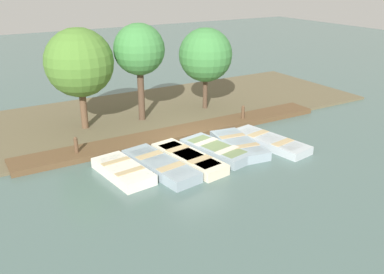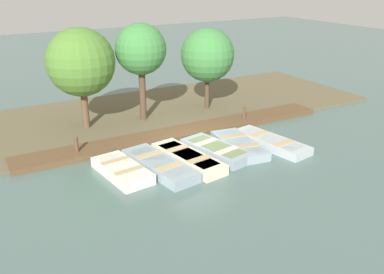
{
  "view_description": "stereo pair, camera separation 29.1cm",
  "coord_description": "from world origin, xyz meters",
  "px_view_note": "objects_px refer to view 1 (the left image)",
  "views": [
    {
      "loc": [
        14.51,
        -8.83,
        7.01
      ],
      "look_at": [
        0.53,
        -0.55,
        0.65
      ],
      "focal_mm": 40.0,
      "sensor_mm": 36.0,
      "label": 1
    },
    {
      "loc": [
        14.66,
        -8.58,
        7.01
      ],
      "look_at": [
        0.53,
        -0.55,
        0.65
      ],
      "focal_mm": 40.0,
      "sensor_mm": 36.0,
      "label": 2
    }
  ],
  "objects_px": {
    "rowboat_0": "(123,171)",
    "rowboat_2": "(188,158)",
    "park_tree_far_left": "(79,63)",
    "rowboat_1": "(160,165)",
    "rowboat_4": "(239,145)",
    "mooring_post_far": "(243,114)",
    "rowboat_3": "(216,150)",
    "rowboat_5": "(270,141)",
    "mooring_post_near": "(76,147)",
    "park_tree_left": "(139,50)",
    "park_tree_center": "(206,55)"
  },
  "relations": [
    {
      "from": "rowboat_0",
      "to": "rowboat_2",
      "type": "distance_m",
      "value": 2.61
    },
    {
      "from": "park_tree_far_left",
      "to": "rowboat_1",
      "type": "bearing_deg",
      "value": 10.73
    },
    {
      "from": "rowboat_4",
      "to": "mooring_post_far",
      "type": "distance_m",
      "value": 3.39
    },
    {
      "from": "rowboat_3",
      "to": "rowboat_5",
      "type": "xyz_separation_m",
      "value": [
        0.36,
        2.51,
        -0.02
      ]
    },
    {
      "from": "rowboat_0",
      "to": "rowboat_4",
      "type": "distance_m",
      "value": 5.12
    },
    {
      "from": "rowboat_1",
      "to": "rowboat_5",
      "type": "height_order",
      "value": "rowboat_1"
    },
    {
      "from": "rowboat_4",
      "to": "mooring_post_near",
      "type": "relative_size",
      "value": 3.65
    },
    {
      "from": "mooring_post_far",
      "to": "park_tree_left",
      "type": "xyz_separation_m",
      "value": [
        -2.67,
        -4.18,
        3.08
      ]
    },
    {
      "from": "rowboat_1",
      "to": "rowboat_4",
      "type": "height_order",
      "value": "rowboat_1"
    },
    {
      "from": "rowboat_3",
      "to": "rowboat_4",
      "type": "distance_m",
      "value": 1.12
    },
    {
      "from": "rowboat_2",
      "to": "park_tree_center",
      "type": "height_order",
      "value": "park_tree_center"
    },
    {
      "from": "rowboat_4",
      "to": "rowboat_5",
      "type": "relative_size",
      "value": 0.87
    },
    {
      "from": "rowboat_3",
      "to": "mooring_post_near",
      "type": "relative_size",
      "value": 3.72
    },
    {
      "from": "rowboat_0",
      "to": "park_tree_center",
      "type": "bearing_deg",
      "value": 119.96
    },
    {
      "from": "rowboat_0",
      "to": "rowboat_2",
      "type": "xyz_separation_m",
      "value": [
        0.27,
        2.6,
        0.0
      ]
    },
    {
      "from": "rowboat_5",
      "to": "park_tree_far_left",
      "type": "xyz_separation_m",
      "value": [
        -5.85,
        -6.22,
        3.0
      ]
    },
    {
      "from": "rowboat_4",
      "to": "park_tree_center",
      "type": "bearing_deg",
      "value": 170.57
    },
    {
      "from": "rowboat_0",
      "to": "park_tree_left",
      "type": "bearing_deg",
      "value": 141.67
    },
    {
      "from": "rowboat_2",
      "to": "park_tree_left",
      "type": "height_order",
      "value": "park_tree_left"
    },
    {
      "from": "mooring_post_near",
      "to": "park_tree_center",
      "type": "bearing_deg",
      "value": 109.07
    },
    {
      "from": "rowboat_1",
      "to": "rowboat_5",
      "type": "xyz_separation_m",
      "value": [
        0.2,
        5.15,
        -0.02
      ]
    },
    {
      "from": "mooring_post_far",
      "to": "park_tree_far_left",
      "type": "xyz_separation_m",
      "value": [
        -2.9,
        -6.98,
        2.73
      ]
    },
    {
      "from": "rowboat_3",
      "to": "park_tree_left",
      "type": "distance_m",
      "value": 6.28
    },
    {
      "from": "rowboat_0",
      "to": "rowboat_2",
      "type": "bearing_deg",
      "value": 76.84
    },
    {
      "from": "rowboat_0",
      "to": "rowboat_1",
      "type": "bearing_deg",
      "value": 71.36
    },
    {
      "from": "rowboat_4",
      "to": "park_tree_far_left",
      "type": "bearing_deg",
      "value": -130.82
    },
    {
      "from": "rowboat_1",
      "to": "rowboat_5",
      "type": "relative_size",
      "value": 1.0
    },
    {
      "from": "rowboat_2",
      "to": "rowboat_1",
      "type": "bearing_deg",
      "value": -98.59
    },
    {
      "from": "park_tree_far_left",
      "to": "park_tree_center",
      "type": "height_order",
      "value": "park_tree_far_left"
    },
    {
      "from": "rowboat_1",
      "to": "rowboat_2",
      "type": "height_order",
      "value": "rowboat_2"
    },
    {
      "from": "rowboat_0",
      "to": "rowboat_3",
      "type": "relative_size",
      "value": 0.87
    },
    {
      "from": "rowboat_2",
      "to": "rowboat_0",
      "type": "bearing_deg",
      "value": -104.81
    },
    {
      "from": "rowboat_1",
      "to": "mooring_post_far",
      "type": "xyz_separation_m",
      "value": [
        -2.75,
        5.91,
        0.24
      ]
    },
    {
      "from": "park_tree_center",
      "to": "mooring_post_near",
      "type": "bearing_deg",
      "value": -70.93
    },
    {
      "from": "rowboat_1",
      "to": "rowboat_4",
      "type": "bearing_deg",
      "value": 83.26
    },
    {
      "from": "rowboat_1",
      "to": "rowboat_2",
      "type": "bearing_deg",
      "value": 81.32
    },
    {
      "from": "mooring_post_near",
      "to": "park_tree_left",
      "type": "height_order",
      "value": "park_tree_left"
    },
    {
      "from": "rowboat_2",
      "to": "rowboat_4",
      "type": "relative_size",
      "value": 1.13
    },
    {
      "from": "rowboat_0",
      "to": "rowboat_4",
      "type": "xyz_separation_m",
      "value": [
        0.13,
        5.12,
        -0.01
      ]
    },
    {
      "from": "rowboat_4",
      "to": "park_tree_far_left",
      "type": "relative_size",
      "value": 0.68
    },
    {
      "from": "rowboat_5",
      "to": "park_tree_far_left",
      "type": "distance_m",
      "value": 9.05
    },
    {
      "from": "rowboat_4",
      "to": "mooring_post_far",
      "type": "relative_size",
      "value": 3.65
    },
    {
      "from": "park_tree_far_left",
      "to": "rowboat_4",
      "type": "bearing_deg",
      "value": 41.25
    },
    {
      "from": "rowboat_4",
      "to": "park_tree_left",
      "type": "bearing_deg",
      "value": -151.07
    },
    {
      "from": "mooring_post_far",
      "to": "rowboat_2",
      "type": "bearing_deg",
      "value": -59.63
    },
    {
      "from": "rowboat_1",
      "to": "park_tree_far_left",
      "type": "relative_size",
      "value": 0.79
    },
    {
      "from": "rowboat_4",
      "to": "park_tree_center",
      "type": "relative_size",
      "value": 0.75
    },
    {
      "from": "park_tree_left",
      "to": "park_tree_center",
      "type": "height_order",
      "value": "park_tree_left"
    },
    {
      "from": "rowboat_5",
      "to": "mooring_post_near",
      "type": "bearing_deg",
      "value": -121.42
    },
    {
      "from": "rowboat_1",
      "to": "rowboat_3",
      "type": "relative_size",
      "value": 1.13
    }
  ]
}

